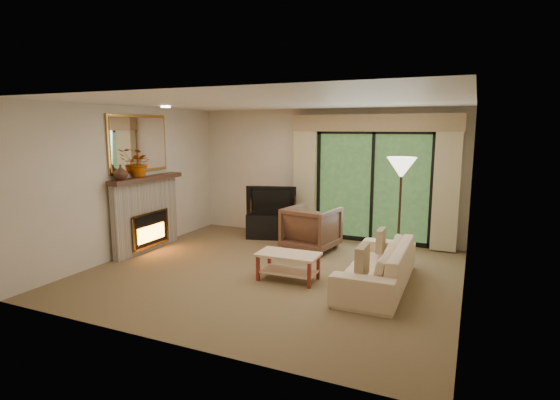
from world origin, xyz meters
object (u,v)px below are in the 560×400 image
at_px(media_console, 272,226).
at_px(armchair, 311,228).
at_px(sofa, 377,265).
at_px(coffee_table, 288,267).

distance_m(media_console, armchair, 1.16).
bearing_deg(media_console, armchair, -42.03).
xyz_separation_m(media_console, sofa, (2.52, -1.87, 0.06)).
relative_size(sofa, coffee_table, 2.32).
height_order(media_console, sofa, sofa).
distance_m(sofa, coffee_table, 1.28).
distance_m(media_console, coffee_table, 2.51).
bearing_deg(media_console, coffee_table, -75.51).
xyz_separation_m(media_console, coffee_table, (1.28, -2.16, -0.05)).
height_order(sofa, coffee_table, sofa).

